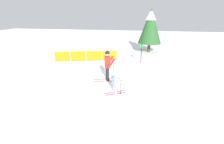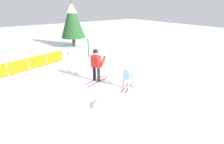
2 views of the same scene
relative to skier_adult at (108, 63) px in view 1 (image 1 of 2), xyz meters
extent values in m
plane|color=white|center=(-0.04, 0.12, -1.09)|extent=(60.00, 60.00, 0.00)
cube|color=maroon|center=(-0.07, 0.15, -1.08)|extent=(1.67, 0.57, 0.02)
cube|color=maroon|center=(0.03, -0.16, -1.08)|extent=(1.67, 0.57, 0.02)
cylinder|color=black|center=(-0.07, 0.15, -0.66)|extent=(0.16, 0.16, 0.82)
cylinder|color=black|center=(0.03, -0.16, -0.66)|extent=(0.16, 0.16, 0.82)
cube|color=red|center=(-0.02, -0.01, 0.07)|extent=(0.43, 0.58, 0.64)
cylinder|color=red|center=(0.06, 0.36, 0.06)|extent=(0.50, 0.27, 0.61)
cylinder|color=red|center=(0.26, -0.25, 0.06)|extent=(0.50, 0.27, 0.61)
sphere|color=#D8AD8C|center=(-0.02, -0.01, 0.55)|extent=(0.27, 0.27, 0.27)
sphere|color=black|center=(-0.02, -0.01, 0.60)|extent=(0.29, 0.29, 0.29)
cylinder|color=black|center=(0.19, 0.41, -0.45)|extent=(0.02, 0.02, 1.28)
cylinder|color=black|center=(0.19, 0.41, -1.03)|extent=(0.07, 0.07, 0.01)
cylinder|color=black|center=(0.39, -0.23, -0.45)|extent=(0.02, 0.02, 1.28)
cylinder|color=black|center=(0.39, -0.23, -1.03)|extent=(0.07, 0.07, 0.01)
cube|color=maroon|center=(0.67, -1.62, -1.08)|extent=(0.95, 0.60, 0.02)
cube|color=maroon|center=(0.78, -1.80, -1.08)|extent=(0.95, 0.60, 0.02)
cylinder|color=silver|center=(0.67, -1.62, -0.82)|extent=(0.10, 0.10, 0.51)
cylinder|color=silver|center=(0.78, -1.80, -0.82)|extent=(0.10, 0.10, 0.51)
cube|color=#8CBFF2|center=(0.73, -1.71, -0.36)|extent=(0.32, 0.37, 0.40)
cylinder|color=#8CBFF2|center=(0.76, -1.45, -0.32)|extent=(0.36, 0.26, 0.31)
cylinder|color=#8CBFF2|center=(0.97, -1.80, -0.32)|extent=(0.36, 0.26, 0.31)
sphere|color=#D8AD8C|center=(0.73, -1.71, -0.06)|extent=(0.17, 0.17, 0.17)
sphere|color=white|center=(0.73, -1.71, -0.03)|extent=(0.18, 0.18, 0.18)
cylinder|color=black|center=(0.78, -1.40, -0.69)|extent=(0.02, 0.02, 0.80)
cylinder|color=black|center=(0.78, -1.40, -1.03)|extent=(0.07, 0.07, 0.01)
cylinder|color=black|center=(1.03, -1.81, -0.69)|extent=(0.02, 0.02, 0.80)
cylinder|color=black|center=(1.03, -1.81, -1.03)|extent=(0.07, 0.07, 0.01)
cylinder|color=gray|center=(-5.18, 3.24, -0.63)|extent=(0.06, 0.06, 0.92)
cylinder|color=gray|center=(-3.93, 3.60, -0.63)|extent=(0.06, 0.06, 0.92)
cylinder|color=gray|center=(-2.67, 3.95, -0.63)|extent=(0.06, 0.06, 0.92)
cylinder|color=gray|center=(-1.41, 4.30, -0.63)|extent=(0.06, 0.06, 0.92)
cylinder|color=gray|center=(-0.15, 4.66, -0.63)|extent=(0.06, 0.06, 0.92)
cube|color=orange|center=(-4.55, 3.42, -0.63)|extent=(1.27, 0.38, 0.77)
cube|color=orange|center=(-3.30, 3.77, -0.63)|extent=(1.27, 0.38, 0.77)
cube|color=orange|center=(-2.04, 4.13, -0.63)|extent=(1.27, 0.38, 0.77)
cube|color=orange|center=(-0.78, 4.48, -0.63)|extent=(1.27, 0.38, 0.77)
cylinder|color=#4C3823|center=(2.59, 8.54, -0.63)|extent=(0.29, 0.29, 0.92)
cone|color=#265627|center=(2.59, 8.54, 1.53)|extent=(2.33, 2.33, 3.41)
cone|color=white|center=(2.59, 8.54, 2.62)|extent=(1.05, 1.05, 1.02)
cylinder|color=black|center=(1.89, 4.30, -0.33)|extent=(0.05, 0.05, 1.52)
cylinder|color=green|center=(1.87, 4.28, 0.27)|extent=(0.23, 0.19, 0.28)
ellipsoid|color=white|center=(-1.14, -2.29, -1.09)|extent=(1.01, 0.86, 0.40)
camera|label=1|loc=(2.03, -9.77, 2.89)|focal=28.00mm
camera|label=2|loc=(-4.63, -7.73, 2.99)|focal=28.00mm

